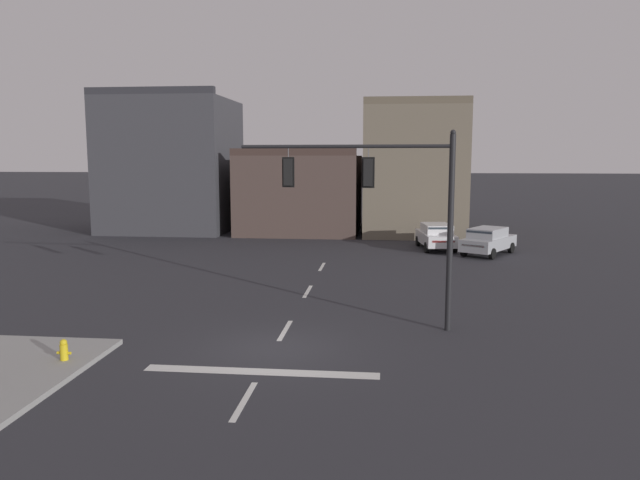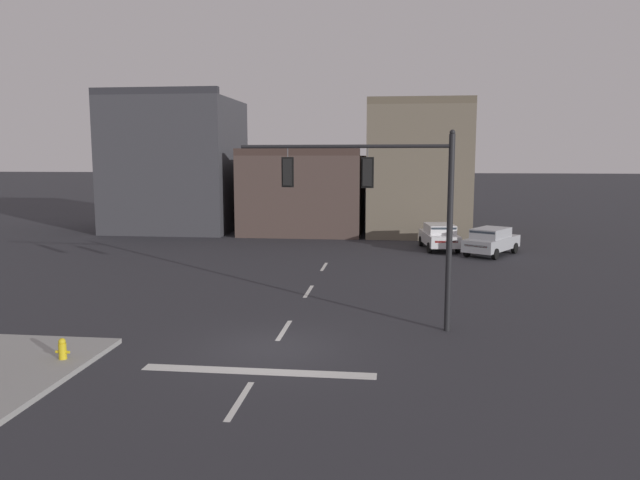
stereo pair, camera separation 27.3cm
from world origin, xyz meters
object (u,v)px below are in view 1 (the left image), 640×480
(car_lot_middle, at_px, (488,240))
(fire_hydrant, at_px, (64,354))
(car_lot_nearside, at_px, (436,236))
(signal_mast_near_side, at_px, (387,195))

(car_lot_middle, relative_size, fire_hydrant, 6.25)
(car_lot_nearside, height_order, car_lot_middle, same)
(car_lot_middle, xyz_separation_m, fire_hydrant, (-14.89, -21.04, -0.53))
(fire_hydrant, bearing_deg, car_lot_middle, 54.72)
(signal_mast_near_side, height_order, fire_hydrant, signal_mast_near_side)
(signal_mast_near_side, height_order, car_lot_nearside, signal_mast_near_side)
(car_lot_middle, bearing_deg, car_lot_nearside, 147.14)
(fire_hydrant, bearing_deg, car_lot_nearside, 62.34)
(car_lot_middle, bearing_deg, fire_hydrant, -125.28)
(car_lot_nearside, height_order, fire_hydrant, car_lot_nearside)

